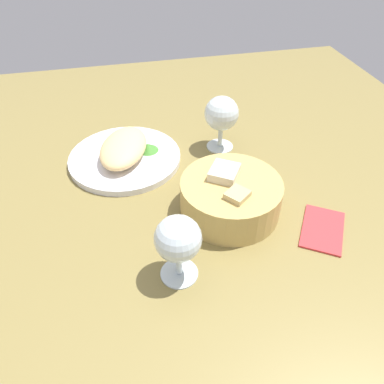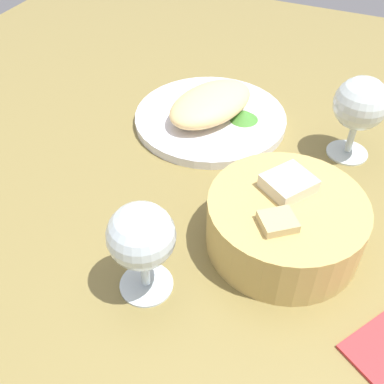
{
  "view_description": "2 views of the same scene",
  "coord_description": "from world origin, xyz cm",
  "px_view_note": "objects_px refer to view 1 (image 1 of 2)",
  "views": [
    {
      "loc": [
        53.84,
        -9.59,
        49.08
      ],
      "look_at": [
        4.35,
        1.63,
        5.31
      ],
      "focal_mm": 35.22,
      "sensor_mm": 36.0,
      "label": 1
    },
    {
      "loc": [
        43.75,
        13.84,
        43.35
      ],
      "look_at": [
        4.26,
        -3.65,
        3.03
      ],
      "focal_mm": 43.54,
      "sensor_mm": 36.0,
      "label": 2
    }
  ],
  "objects_px": {
    "wine_glass_near": "(178,241)",
    "folded_napkin": "(323,228)",
    "plate": "(125,158)",
    "bread_basket": "(230,196)",
    "wine_glass_far": "(221,115)"
  },
  "relations": [
    {
      "from": "folded_napkin",
      "to": "bread_basket",
      "type": "bearing_deg",
      "value": 92.67
    },
    {
      "from": "plate",
      "to": "bread_basket",
      "type": "distance_m",
      "value": 0.27
    },
    {
      "from": "wine_glass_far",
      "to": "bread_basket",
      "type": "bearing_deg",
      "value": -11.28
    },
    {
      "from": "bread_basket",
      "to": "wine_glass_near",
      "type": "bearing_deg",
      "value": -44.34
    },
    {
      "from": "bread_basket",
      "to": "folded_napkin",
      "type": "xyz_separation_m",
      "value": [
        0.09,
        0.15,
        -0.03
      ]
    },
    {
      "from": "folded_napkin",
      "to": "wine_glass_far",
      "type": "bearing_deg",
      "value": 52.52
    },
    {
      "from": "plate",
      "to": "wine_glass_far",
      "type": "distance_m",
      "value": 0.23
    },
    {
      "from": "plate",
      "to": "folded_napkin",
      "type": "xyz_separation_m",
      "value": [
        0.29,
        0.32,
        -0.0
      ]
    },
    {
      "from": "wine_glass_near",
      "to": "folded_napkin",
      "type": "xyz_separation_m",
      "value": [
        -0.04,
        0.27,
        -0.07
      ]
    },
    {
      "from": "plate",
      "to": "wine_glass_far",
      "type": "bearing_deg",
      "value": 91.63
    },
    {
      "from": "plate",
      "to": "bread_basket",
      "type": "xyz_separation_m",
      "value": [
        0.2,
        0.18,
        0.03
      ]
    },
    {
      "from": "wine_glass_far",
      "to": "folded_napkin",
      "type": "xyz_separation_m",
      "value": [
        0.3,
        0.11,
        -0.08
      ]
    },
    {
      "from": "wine_glass_near",
      "to": "folded_napkin",
      "type": "distance_m",
      "value": 0.28
    },
    {
      "from": "wine_glass_near",
      "to": "wine_glass_far",
      "type": "distance_m",
      "value": 0.37
    },
    {
      "from": "bread_basket",
      "to": "wine_glass_far",
      "type": "bearing_deg",
      "value": 168.72
    }
  ]
}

